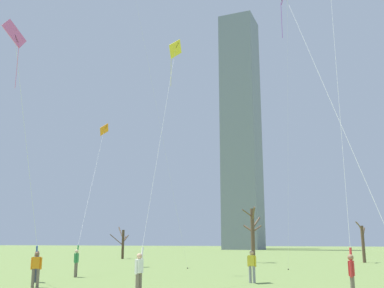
# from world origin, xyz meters

# --- Properties ---
(kite_flyer_foreground_left_orange) EXTENTS (6.10, 11.76, 12.88)m
(kite_flyer_foreground_left_orange) POSITION_xyz_m (-10.02, 11.43, 3.31)
(kite_flyer_foreground_left_orange) COLOR #726656
(kite_flyer_foreground_left_orange) RESTS_ON ground
(kite_flyer_far_back_red) EXTENTS (0.81, 8.84, 20.24)m
(kite_flyer_far_back_red) POSITION_xyz_m (7.01, 5.94, 5.11)
(kite_flyer_far_back_red) COLOR #726656
(kite_flyer_far_back_red) RESTS_ON ground
(kite_flyer_midfield_center_purple) EXTENTS (3.99, 6.79, 14.28)m
(kite_flyer_midfield_center_purple) POSITION_xyz_m (7.84, 0.82, 3.44)
(kite_flyer_midfield_center_purple) COLOR #726656
(kite_flyer_midfield_center_purple) RESTS_ON ground
(kite_flyer_midfield_right_pink) EXTENTS (2.11, 5.59, 12.44)m
(kite_flyer_midfield_right_pink) POSITION_xyz_m (-8.24, 4.34, 3.70)
(kite_flyer_midfield_right_pink) COLOR #33384C
(kite_flyer_midfield_right_pink) RESTS_ON ground
(kite_flyer_foreground_right_yellow) EXTENTS (1.98, 7.85, 14.41)m
(kite_flyer_foreground_right_yellow) POSITION_xyz_m (-1.26, 4.07, 3.74)
(kite_flyer_foreground_right_yellow) COLOR #726656
(kite_flyer_foreground_right_yellow) RESTS_ON ground
(bystander_strolling_midfield) EXTENTS (0.46, 0.34, 1.62)m
(bystander_strolling_midfield) POSITION_xyz_m (-6.80, 3.36, 0.90)
(bystander_strolling_midfield) COLOR #726656
(bystander_strolling_midfield) RESTS_ON ground
(bystander_watching_nearby) EXTENTS (0.50, 0.27, 1.62)m
(bystander_watching_nearby) POSITION_xyz_m (1.96, 9.44, 0.90)
(bystander_watching_nearby) COLOR gray
(bystander_watching_nearby) RESTS_ON ground
(bare_tree_left_of_center) EXTENTS (1.78, 3.45, 5.59)m
(bare_tree_left_of_center) POSITION_xyz_m (-3.70, 31.87, 3.06)
(bare_tree_left_of_center) COLOR brown
(bare_tree_left_of_center) RESTS_ON ground
(bare_tree_far_right_edge) EXTENTS (1.89, 2.40, 3.95)m
(bare_tree_far_right_edge) POSITION_xyz_m (-21.42, 35.58, 2.01)
(bare_tree_far_right_edge) COLOR #4C3828
(bare_tree_far_right_edge) RESTS_ON ground
(bare_tree_right_of_center) EXTENTS (0.83, 3.07, 4.09)m
(bare_tree_right_of_center) POSITION_xyz_m (6.81, 35.80, 2.09)
(bare_tree_right_of_center) COLOR brown
(bare_tree_right_of_center) RESTS_ON ground
(skyline_short_annex) EXTENTS (9.76, 9.73, 67.52)m
(skyline_short_annex) POSITION_xyz_m (-25.06, 105.08, 33.76)
(skyline_short_annex) COLOR gray
(skyline_short_annex) RESTS_ON ground
(skyline_tall_tower) EXTENTS (6.24, 7.60, 46.98)m
(skyline_tall_tower) POSITION_xyz_m (-28.13, 125.98, 23.49)
(skyline_tall_tower) COLOR gray
(skyline_tall_tower) RESTS_ON ground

